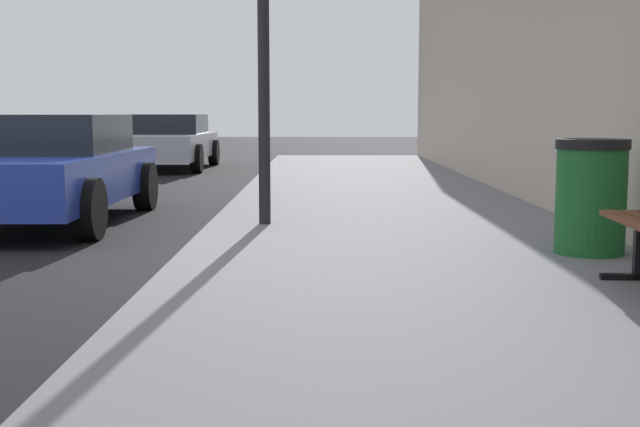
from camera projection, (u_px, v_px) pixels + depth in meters
The scene contains 4 objects.
sidewalk at pixel (425, 261), 6.73m from camera, with size 4.00×32.00×0.15m, color slate.
trash_bin at pixel (595, 196), 6.61m from camera, with size 0.58×0.58×0.93m.
car_blue at pixel (50, 168), 9.64m from camera, with size 1.99×4.19×1.27m.
car_silver at pixel (173, 141), 19.25m from camera, with size 1.93×4.51×1.27m.
Camera 1 is at (3.16, -6.64, 1.27)m, focal length 46.07 mm.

